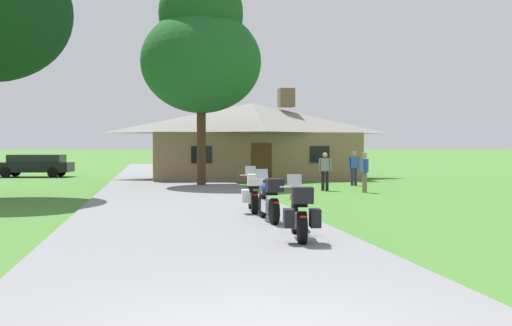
{
  "coord_description": "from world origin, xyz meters",
  "views": [
    {
      "loc": [
        -1.03,
        -5.93,
        2.0
      ],
      "look_at": [
        2.91,
        17.16,
        1.31
      ],
      "focal_mm": 43.1,
      "sensor_mm": 36.0,
      "label": 1
    }
  ],
  "objects_px": {
    "bystander_blue_shirt_near_lodge": "(354,166)",
    "parked_black_suv_far_left": "(35,165)",
    "tree_by_lodge_front": "(201,48)",
    "motorcycle_red_nearest_to_camera": "(300,213)",
    "motorcycle_blue_second_in_row": "(269,200)",
    "bystander_blue_shirt_by_tree": "(365,170)",
    "motorcycle_red_farthest_in_row": "(253,193)",
    "bystander_gray_shirt_beside_signpost": "(325,169)"
  },
  "relations": [
    {
      "from": "motorcycle_red_farthest_in_row",
      "to": "bystander_blue_shirt_near_lodge",
      "type": "xyz_separation_m",
      "value": [
        6.92,
        11.46,
        0.34
      ]
    },
    {
      "from": "motorcycle_red_farthest_in_row",
      "to": "tree_by_lodge_front",
      "type": "bearing_deg",
      "value": 96.88
    },
    {
      "from": "motorcycle_red_farthest_in_row",
      "to": "bystander_gray_shirt_beside_signpost",
      "type": "xyz_separation_m",
      "value": [
        4.57,
        8.41,
        0.32
      ]
    },
    {
      "from": "bystander_blue_shirt_near_lodge",
      "to": "bystander_gray_shirt_beside_signpost",
      "type": "relative_size",
      "value": 1.01
    },
    {
      "from": "motorcycle_red_nearest_to_camera",
      "to": "bystander_blue_shirt_by_tree",
      "type": "bearing_deg",
      "value": 72.2
    },
    {
      "from": "bystander_blue_shirt_near_lodge",
      "to": "bystander_blue_shirt_by_tree",
      "type": "height_order",
      "value": "same"
    },
    {
      "from": "motorcycle_red_farthest_in_row",
      "to": "parked_black_suv_far_left",
      "type": "xyz_separation_m",
      "value": [
        -10.07,
        22.46,
        0.17
      ]
    },
    {
      "from": "bystander_gray_shirt_beside_signpost",
      "to": "parked_black_suv_far_left",
      "type": "distance_m",
      "value": 20.3
    },
    {
      "from": "bystander_blue_shirt_near_lodge",
      "to": "tree_by_lodge_front",
      "type": "bearing_deg",
      "value": -7.5
    },
    {
      "from": "motorcycle_blue_second_in_row",
      "to": "bystander_blue_shirt_near_lodge",
      "type": "xyz_separation_m",
      "value": [
        6.89,
        13.72,
        0.33
      ]
    },
    {
      "from": "bystander_blue_shirt_near_lodge",
      "to": "parked_black_suv_far_left",
      "type": "relative_size",
      "value": 0.35
    },
    {
      "from": "bystander_gray_shirt_beside_signpost",
      "to": "bystander_blue_shirt_by_tree",
      "type": "height_order",
      "value": "bystander_blue_shirt_by_tree"
    },
    {
      "from": "motorcycle_red_nearest_to_camera",
      "to": "bystander_blue_shirt_by_tree",
      "type": "relative_size",
      "value": 1.23
    },
    {
      "from": "bystander_blue_shirt_by_tree",
      "to": "parked_black_suv_far_left",
      "type": "relative_size",
      "value": 0.35
    },
    {
      "from": "bystander_gray_shirt_beside_signpost",
      "to": "motorcycle_red_farthest_in_row",
      "type": "bearing_deg",
      "value": 77.36
    },
    {
      "from": "motorcycle_red_farthest_in_row",
      "to": "parked_black_suv_far_left",
      "type": "bearing_deg",
      "value": 118.7
    },
    {
      "from": "bystander_gray_shirt_beside_signpost",
      "to": "tree_by_lodge_front",
      "type": "height_order",
      "value": "tree_by_lodge_front"
    },
    {
      "from": "motorcycle_blue_second_in_row",
      "to": "bystander_blue_shirt_by_tree",
      "type": "xyz_separation_m",
      "value": [
        5.89,
        9.38,
        0.33
      ]
    },
    {
      "from": "bystander_blue_shirt_near_lodge",
      "to": "bystander_blue_shirt_by_tree",
      "type": "relative_size",
      "value": 1.0
    },
    {
      "from": "tree_by_lodge_front",
      "to": "bystander_blue_shirt_near_lodge",
      "type": "bearing_deg",
      "value": -7.22
    },
    {
      "from": "motorcycle_blue_second_in_row",
      "to": "tree_by_lodge_front",
      "type": "xyz_separation_m",
      "value": [
        -0.54,
        14.66,
        6.09
      ]
    },
    {
      "from": "motorcycle_red_nearest_to_camera",
      "to": "bystander_blue_shirt_near_lodge",
      "type": "xyz_separation_m",
      "value": [
        6.85,
        16.78,
        0.34
      ]
    },
    {
      "from": "motorcycle_red_nearest_to_camera",
      "to": "parked_black_suv_far_left",
      "type": "xyz_separation_m",
      "value": [
        -10.14,
        27.78,
        0.17
      ]
    },
    {
      "from": "motorcycle_blue_second_in_row",
      "to": "bystander_gray_shirt_beside_signpost",
      "type": "relative_size",
      "value": 1.25
    },
    {
      "from": "bystander_gray_shirt_beside_signpost",
      "to": "bystander_blue_shirt_by_tree",
      "type": "bearing_deg",
      "value": 152.18
    },
    {
      "from": "motorcycle_blue_second_in_row",
      "to": "bystander_blue_shirt_near_lodge",
      "type": "distance_m",
      "value": 15.36
    },
    {
      "from": "bystander_blue_shirt_near_lodge",
      "to": "parked_black_suv_far_left",
      "type": "bearing_deg",
      "value": -33.2
    },
    {
      "from": "bystander_blue_shirt_by_tree",
      "to": "parked_black_suv_far_left",
      "type": "xyz_separation_m",
      "value": [
        -15.99,
        15.35,
        -0.17
      ]
    },
    {
      "from": "parked_black_suv_far_left",
      "to": "motorcycle_red_farthest_in_row",
      "type": "bearing_deg",
      "value": -148.37
    },
    {
      "from": "tree_by_lodge_front",
      "to": "parked_black_suv_far_left",
      "type": "relative_size",
      "value": 2.2
    },
    {
      "from": "bystander_blue_shirt_near_lodge",
      "to": "motorcycle_blue_second_in_row",
      "type": "bearing_deg",
      "value": 63.05
    },
    {
      "from": "motorcycle_blue_second_in_row",
      "to": "parked_black_suv_far_left",
      "type": "xyz_separation_m",
      "value": [
        -10.11,
        24.72,
        0.16
      ]
    },
    {
      "from": "bystander_gray_shirt_beside_signpost",
      "to": "motorcycle_red_nearest_to_camera",
      "type": "bearing_deg",
      "value": 87.74
    },
    {
      "from": "motorcycle_red_nearest_to_camera",
      "to": "tree_by_lodge_front",
      "type": "relative_size",
      "value": 0.2
    },
    {
      "from": "motorcycle_red_farthest_in_row",
      "to": "bystander_blue_shirt_by_tree",
      "type": "distance_m",
      "value": 9.27
    },
    {
      "from": "motorcycle_red_nearest_to_camera",
      "to": "motorcycle_blue_second_in_row",
      "type": "height_order",
      "value": "same"
    },
    {
      "from": "motorcycle_red_farthest_in_row",
      "to": "bystander_gray_shirt_beside_signpost",
      "type": "bearing_deg",
      "value": 66.01
    },
    {
      "from": "motorcycle_blue_second_in_row",
      "to": "parked_black_suv_far_left",
      "type": "height_order",
      "value": "parked_black_suv_far_left"
    },
    {
      "from": "bystander_blue_shirt_near_lodge",
      "to": "tree_by_lodge_front",
      "type": "relative_size",
      "value": 0.16
    },
    {
      "from": "bystander_blue_shirt_by_tree",
      "to": "bystander_gray_shirt_beside_signpost",
      "type": "bearing_deg",
      "value": 48.55
    },
    {
      "from": "motorcycle_red_nearest_to_camera",
      "to": "parked_black_suv_far_left",
      "type": "relative_size",
      "value": 0.43
    },
    {
      "from": "motorcycle_blue_second_in_row",
      "to": "tree_by_lodge_front",
      "type": "bearing_deg",
      "value": 90.96
    }
  ]
}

